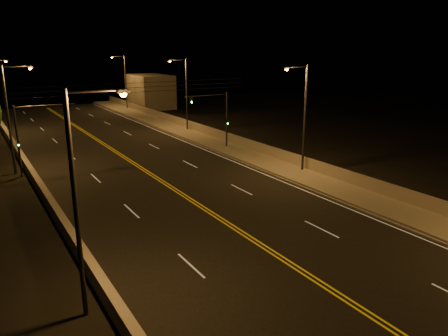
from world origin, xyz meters
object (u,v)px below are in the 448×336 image
streetlight_3 (124,79)px  traffic_signal_right (219,114)px  streetlight_2 (185,90)px  streetlight_4 (81,191)px  streetlight_1 (303,112)px  traffic_signal_left (29,131)px  streetlight_5 (11,113)px

streetlight_3 → traffic_signal_right: 35.44m
streetlight_2 → streetlight_4: same height
streetlight_1 → streetlight_2: (0.00, 22.99, 0.00)m
traffic_signal_right → traffic_signal_left: size_ratio=1.00×
streetlight_3 → streetlight_4: same height
traffic_signal_left → traffic_signal_right: bearing=0.0°
streetlight_3 → traffic_signal_left: bearing=-119.9°
streetlight_1 → traffic_signal_left: streetlight_1 is taller
streetlight_4 → streetlight_5: (0.00, 24.57, 0.00)m
streetlight_1 → streetlight_3: 47.04m
streetlight_2 → traffic_signal_right: (-1.52, -11.33, -1.52)m
streetlight_1 → traffic_signal_left: 23.49m
streetlight_2 → streetlight_4: (-21.46, -34.73, 0.00)m
streetlight_1 → streetlight_5: (-21.46, 12.83, 0.00)m
streetlight_1 → streetlight_4: 24.46m
streetlight_4 → traffic_signal_left: streetlight_4 is taller
streetlight_3 → traffic_signal_right: streetlight_3 is taller
streetlight_1 → streetlight_2: size_ratio=1.00×
streetlight_1 → streetlight_5: size_ratio=1.00×
streetlight_5 → traffic_signal_left: 2.23m
streetlight_2 → streetlight_3: (0.00, 24.05, 0.00)m
streetlight_2 → traffic_signal_right: bearing=-97.6°
streetlight_5 → streetlight_3: bearing=57.9°
traffic_signal_left → streetlight_5: bearing=133.6°
streetlight_2 → streetlight_3: bearing=90.0°
streetlight_4 → streetlight_1: bearing=28.7°
streetlight_2 → traffic_signal_left: size_ratio=1.52×
streetlight_1 → streetlight_4: (-21.46, -11.74, 0.00)m
streetlight_1 → traffic_signal_right: streetlight_1 is taller
streetlight_5 → traffic_signal_left: (1.12, -1.18, -1.52)m
streetlight_4 → traffic_signal_right: bearing=49.6°
streetlight_4 → streetlight_5: same height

